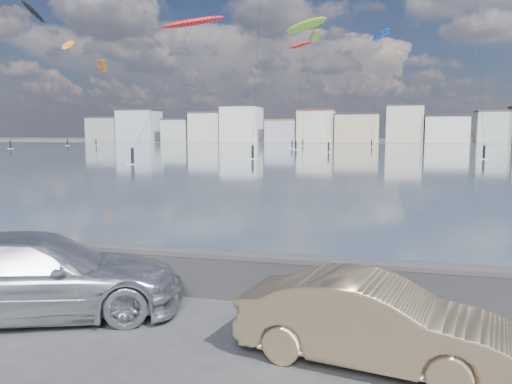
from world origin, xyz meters
TOP-DOWN VIEW (x-y plane):
  - ground at (0.00, 0.00)m, footprint 700.00×700.00m
  - bay_water at (0.00, 91.50)m, footprint 500.00×177.00m
  - far_shore_strip at (0.00, 200.00)m, footprint 500.00×60.00m
  - seawall at (0.00, 2.70)m, footprint 400.00×0.36m
  - far_buildings at (1.31, 186.00)m, footprint 240.79×13.26m
  - car_silver at (-2.60, 0.76)m, footprint 6.04×4.33m
  - car_champagne at (3.82, 0.27)m, footprint 4.35×2.18m
  - kitesurfer_2 at (-81.28, 133.60)m, footprint 8.16×15.77m
  - kitesurfer_3 at (-20.72, 55.53)m, footprint 8.46×14.33m
  - kitesurfer_4 at (-22.43, 152.31)m, footprint 8.10×18.64m
  - kitesurfer_5 at (-82.70, 104.35)m, footprint 5.32×18.11m
  - kitesurfer_10 at (-13.56, 121.26)m, footprint 6.58×16.01m
  - kitesurfer_11 at (-14.12, 109.32)m, footprint 10.55×12.17m
  - kitesurfer_16 at (2.30, 138.40)m, footprint 6.31×17.86m
  - kitesurfer_18 at (-88.34, 126.73)m, footprint 5.99×11.69m

SIDE VIEW (x-z plane):
  - ground at x=0.00m, z-range 0.00..0.00m
  - bay_water at x=0.00m, z-range 0.01..0.01m
  - far_shore_strip at x=0.00m, z-range 0.01..0.01m
  - seawall at x=0.00m, z-range 0.04..1.12m
  - car_champagne at x=3.82m, z-range 0.00..1.37m
  - car_silver at x=-2.60m, z-range 0.00..1.62m
  - far_buildings at x=1.31m, z-range -1.27..13.33m
  - kitesurfer_3 at x=-20.72m, z-range 8.04..27.44m
  - kitesurfer_2 at x=-81.28m, z-range 10.89..37.28m
  - kitesurfer_10 at x=-13.56m, z-range 12.75..41.93m
  - kitesurfer_11 at x=-14.12m, z-range 12.69..43.04m
  - kitesurfer_18 at x=-88.34m, z-range 13.11..45.52m
  - kitesurfer_16 at x=2.30m, z-range 13.79..46.20m
  - kitesurfer_4 at x=-22.43m, z-range 14.16..47.60m
  - kitesurfer_5 at x=-82.70m, z-range 15.10..51.80m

